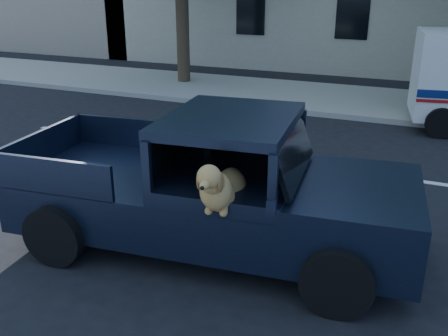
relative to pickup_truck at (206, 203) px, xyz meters
The scene contains 4 objects.
ground 1.71m from the pickup_truck, 168.80° to the left, with size 120.00×120.00×0.00m, color black.
far_sidewalk 9.65m from the pickup_truck, 99.29° to the left, with size 60.00×4.00×0.15m, color gray.
lane_stripes 3.79m from the pickup_truck, 83.15° to the left, with size 21.60×0.14×0.01m, color silver, non-canonical shape.
pickup_truck is the anchor object (origin of this frame).
Camera 1 is at (4.26, -5.92, 3.54)m, focal length 40.00 mm.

